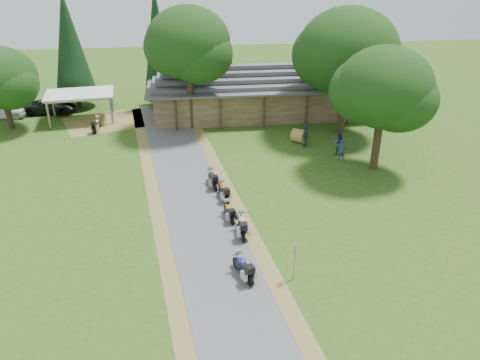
{
  "coord_description": "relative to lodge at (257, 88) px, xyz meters",
  "views": [
    {
      "loc": [
        -0.94,
        -21.0,
        15.16
      ],
      "look_at": [
        2.18,
        5.77,
        1.6
      ],
      "focal_mm": 35.0,
      "sensor_mm": 36.0,
      "label": 1
    }
  ],
  "objects": [
    {
      "name": "car_dark_suv",
      "position": [
        -20.61,
        2.11,
        -1.43
      ],
      "size": [
        2.49,
        5.43,
        2.04
      ],
      "primitive_type": "imported",
      "rotation": [
        0.0,
        0.0,
        1.53
      ],
      "color": "black",
      "rests_on": "ground"
    },
    {
      "name": "motorcycle_row_e",
      "position": [
        -5.47,
        -15.77,
        -1.81
      ],
      "size": [
        0.94,
        1.96,
        1.28
      ],
      "primitive_type": null,
      "rotation": [
        0.0,
        0.0,
        1.75
      ],
      "color": "black",
      "rests_on": "ground"
    },
    {
      "name": "person_b",
      "position": [
        4.95,
        -11.35,
        -1.33
      ],
      "size": [
        0.73,
        0.6,
        2.25
      ],
      "primitive_type": "imported",
      "rotation": [
        0.0,
        0.0,
        2.89
      ],
      "color": "navy",
      "rests_on": "ground"
    },
    {
      "name": "driveway",
      "position": [
        -6.5,
        -20.0,
        -2.45
      ],
      "size": [
        51.95,
        51.95,
        0.0
      ],
      "primitive_type": "plane",
      "rotation": [
        0.0,
        0.0,
        0.14
      ],
      "color": "#4F4F51",
      "rests_on": "ground"
    },
    {
      "name": "oak_silo",
      "position": [
        -23.22,
        -2.03,
        1.37
      ],
      "size": [
        6.34,
        6.34,
        7.63
      ],
      "primitive_type": null,
      "color": "#173911",
      "rests_on": "ground"
    },
    {
      "name": "carport",
      "position": [
        -17.04,
        -0.41,
        -1.1
      ],
      "size": [
        6.67,
        4.85,
        2.7
      ],
      "primitive_type": null,
      "rotation": [
        0.0,
        0.0,
        0.12
      ],
      "color": "silver",
      "rests_on": "ground"
    },
    {
      "name": "motorcycle_row_d",
      "position": [
        -4.86,
        -17.69,
        -1.84
      ],
      "size": [
        0.94,
        1.86,
        1.22
      ],
      "primitive_type": null,
      "rotation": [
        0.0,
        0.0,
        1.78
      ],
      "color": "#C64104",
      "rests_on": "ground"
    },
    {
      "name": "motorcycle_carport_a",
      "position": [
        -15.25,
        -3.62,
        -1.8
      ],
      "size": [
        0.87,
        1.96,
        1.29
      ],
      "primitive_type": null,
      "rotation": [
        0.0,
        0.0,
        1.43
      ],
      "color": "yellow",
      "rests_on": "ground"
    },
    {
      "name": "hay_bale",
      "position": [
        2.4,
        -8.43,
        -1.87
      ],
      "size": [
        1.55,
        1.57,
        1.15
      ],
      "primitive_type": "cylinder",
      "rotation": [
        1.57,
        0.0,
        0.87
      ],
      "color": "olive",
      "rests_on": "ground"
    },
    {
      "name": "motorcycle_row_b",
      "position": [
        -4.14,
        -22.09,
        -1.78
      ],
      "size": [
        0.65,
        1.97,
        1.35
      ],
      "primitive_type": null,
      "rotation": [
        0.0,
        0.0,
        1.56
      ],
      "color": "#AEB0B6",
      "rests_on": "ground"
    },
    {
      "name": "oak_lodge_right",
      "position": [
        6.7,
        -6.38,
        3.34
      ],
      "size": [
        8.62,
        8.62,
        11.59
      ],
      "primitive_type": null,
      "color": "#173911",
      "rests_on": "ground"
    },
    {
      "name": "oak_lodge_left",
      "position": [
        -6.61,
        -3.74,
        3.76
      ],
      "size": [
        7.31,
        7.31,
        12.43
      ],
      "primitive_type": null,
      "color": "#173911",
      "rests_on": "ground"
    },
    {
      "name": "cedar_far",
      "position": [
        -18.21,
        3.92,
        3.31
      ],
      "size": [
        4.22,
        4.22,
        11.53
      ],
      "primitive_type": "cone",
      "color": "black",
      "rests_on": "ground"
    },
    {
      "name": "sign_post",
      "position": [
        -2.07,
        -26.56,
        -1.39
      ],
      "size": [
        0.38,
        0.06,
        2.11
      ],
      "primitive_type": null,
      "color": "gray",
      "rests_on": "ground"
    },
    {
      "name": "person_c",
      "position": [
        2.72,
        -9.4,
        -1.33
      ],
      "size": [
        0.69,
        0.77,
        2.25
      ],
      "primitive_type": "imported",
      "rotation": [
        0.0,
        0.0,
        4.27
      ],
      "color": "navy",
      "rests_on": "ground"
    },
    {
      "name": "motorcycle_row_a",
      "position": [
        -4.57,
        -26.01,
        -1.8
      ],
      "size": [
        1.23,
        2.01,
        1.31
      ],
      "primitive_type": null,
      "rotation": [
        0.0,
        0.0,
        1.92
      ],
      "color": "#221F9B",
      "rests_on": "ground"
    },
    {
      "name": "ground",
      "position": [
        -6.0,
        -24.0,
        -2.45
      ],
      "size": [
        120.0,
        120.0,
        0.0
      ],
      "primitive_type": "plane",
      "color": "#304E16",
      "rests_on": "ground"
    },
    {
      "name": "oak_driveway",
      "position": [
        6.85,
        -14.25,
        2.61
      ],
      "size": [
        6.78,
        6.78,
        10.12
      ],
      "primitive_type": null,
      "color": "#173911",
      "rests_on": "ground"
    },
    {
      "name": "car_white_sedan",
      "position": [
        -25.01,
        1.15,
        -1.47
      ],
      "size": [
        2.63,
        5.92,
        1.95
      ],
      "primitive_type": "imported",
      "rotation": [
        0.0,
        0.0,
        1.6
      ],
      "color": "white",
      "rests_on": "ground"
    },
    {
      "name": "lodge",
      "position": [
        0.0,
        0.0,
        0.0
      ],
      "size": [
        21.4,
        9.4,
        4.9
      ],
      "primitive_type": null,
      "color": "brown",
      "rests_on": "ground"
    },
    {
      "name": "person_a",
      "position": [
        4.86,
        -12.42,
        -1.42
      ],
      "size": [
        0.6,
        0.44,
        2.07
      ],
      "primitive_type": "imported",
      "rotation": [
        0.0,
        0.0,
        3.1
      ],
      "color": "navy",
      "rests_on": "ground"
    },
    {
      "name": "cedar_near",
      "position": [
        -9.56,
        3.03,
        3.47
      ],
      "size": [
        3.52,
        3.52,
        11.84
      ],
      "primitive_type": "cone",
      "color": "black",
      "rests_on": "ground"
    },
    {
      "name": "motorcycle_row_c",
      "position": [
        -4.75,
        -20.32,
        -1.88
      ],
      "size": [
        0.89,
        1.76,
        1.15
      ],
      "primitive_type": null,
      "rotation": [
        0.0,
        0.0,
        1.78
      ],
      "color": "#C88207",
      "rests_on": "ground"
    }
  ]
}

